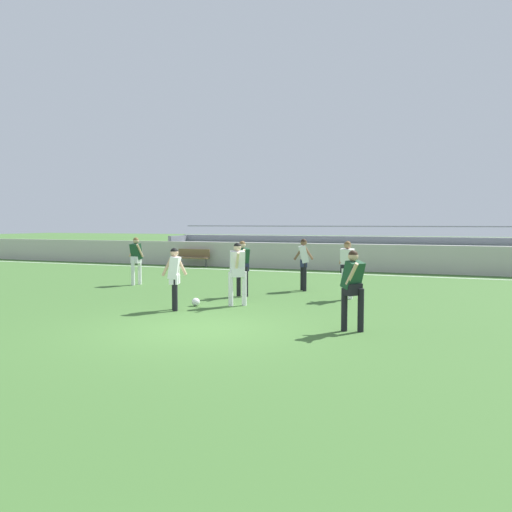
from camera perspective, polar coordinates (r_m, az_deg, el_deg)
ground_plane at (r=10.99m, az=-6.23°, el=-8.09°), size 160.00×160.00×0.00m
field_line_sideline at (r=22.84m, az=8.64°, el=-1.94°), size 44.00×0.12×0.01m
sideline_wall at (r=24.18m, az=9.40°, el=-0.14°), size 48.00×0.16×1.26m
bleacher_stand at (r=26.04m, az=10.38°, el=0.64°), size 19.73×2.31×2.10m
bench_near_wall_gap at (r=26.29m, az=-7.06°, el=0.00°), size 1.80×0.40×0.90m
player_white_challenging at (r=13.20m, az=-9.12°, el=-1.95°), size 0.55×0.46×1.61m
player_white_wide_right at (r=13.76m, az=-2.09°, el=-1.37°), size 0.47×0.73×1.71m
player_white_deep_cover at (r=16.87m, az=5.35°, el=-0.42°), size 0.60×0.48×1.72m
player_dark_trailing_run at (r=10.68m, az=10.79°, el=-3.01°), size 0.52×0.67×1.68m
player_white_on_ball at (r=15.04m, az=10.19°, el=-0.97°), size 0.46×0.63×1.72m
player_dark_wide_left at (r=15.47m, az=-1.55°, el=-0.83°), size 0.50×0.64×1.70m
player_dark_pressing_high at (r=18.88m, az=-13.28°, el=-0.05°), size 0.54×0.43×1.72m
soccer_ball at (r=13.90m, az=-6.76°, el=-5.13°), size 0.22×0.22×0.22m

